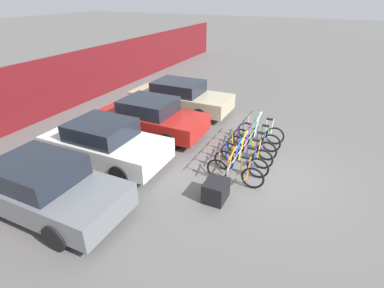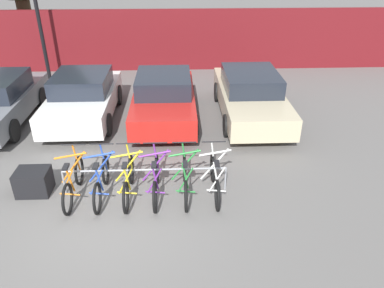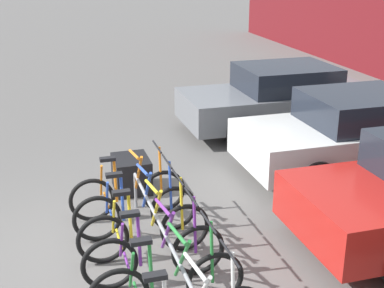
% 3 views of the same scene
% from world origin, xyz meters
% --- Properties ---
extents(ground_plane, '(120.00, 120.00, 0.00)m').
position_xyz_m(ground_plane, '(0.00, 0.00, 0.00)').
color(ground_plane, '#605E5B').
extents(hoarding_wall, '(36.00, 0.16, 2.46)m').
position_xyz_m(hoarding_wall, '(0.00, 9.50, 1.23)').
color(hoarding_wall, maroon).
rests_on(hoarding_wall, ground).
extents(bike_rack, '(3.53, 0.04, 0.57)m').
position_xyz_m(bike_rack, '(0.64, 0.68, 0.48)').
color(bike_rack, gray).
rests_on(bike_rack, ground).
extents(bicycle_orange, '(0.68, 1.71, 1.05)m').
position_xyz_m(bicycle_orange, '(-0.85, 0.53, 0.38)').
color(bicycle_orange, black).
rests_on(bicycle_orange, ground).
extents(bicycle_blue, '(0.68, 1.71, 1.05)m').
position_xyz_m(bicycle_blue, '(-0.27, 0.53, 0.38)').
color(bicycle_blue, black).
rests_on(bicycle_blue, ground).
extents(bicycle_yellow, '(0.68, 1.71, 1.05)m').
position_xyz_m(bicycle_yellow, '(0.30, 0.53, 0.38)').
color(bicycle_yellow, black).
rests_on(bicycle_yellow, ground).
extents(bicycle_purple, '(0.68, 1.71, 1.05)m').
position_xyz_m(bicycle_purple, '(0.88, 0.53, 0.38)').
color(bicycle_purple, black).
rests_on(bicycle_purple, ground).
extents(bicycle_green, '(0.68, 1.71, 1.05)m').
position_xyz_m(bicycle_green, '(1.50, 0.53, 0.38)').
color(bicycle_green, black).
rests_on(bicycle_green, ground).
extents(bicycle_white, '(0.68, 1.71, 1.05)m').
position_xyz_m(bicycle_white, '(2.14, 0.53, 0.38)').
color(bicycle_white, black).
rests_on(bicycle_white, ground).
extents(car_white, '(1.91, 3.97, 1.40)m').
position_xyz_m(car_white, '(-1.47, 4.61, 0.69)').
color(car_white, silver).
rests_on(car_white, ground).
extents(car_red, '(1.91, 4.09, 1.40)m').
position_xyz_m(car_red, '(0.97, 4.45, 0.69)').
color(car_red, red).
rests_on(car_red, ground).
extents(car_beige, '(1.91, 4.52, 1.40)m').
position_xyz_m(car_beige, '(3.61, 4.57, 0.69)').
color(car_beige, '#C1B28E').
rests_on(car_beige, ground).
extents(cargo_crate, '(0.70, 0.56, 0.55)m').
position_xyz_m(cargo_crate, '(-1.76, 0.74, 0.28)').
color(cargo_crate, black).
rests_on(cargo_crate, ground).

